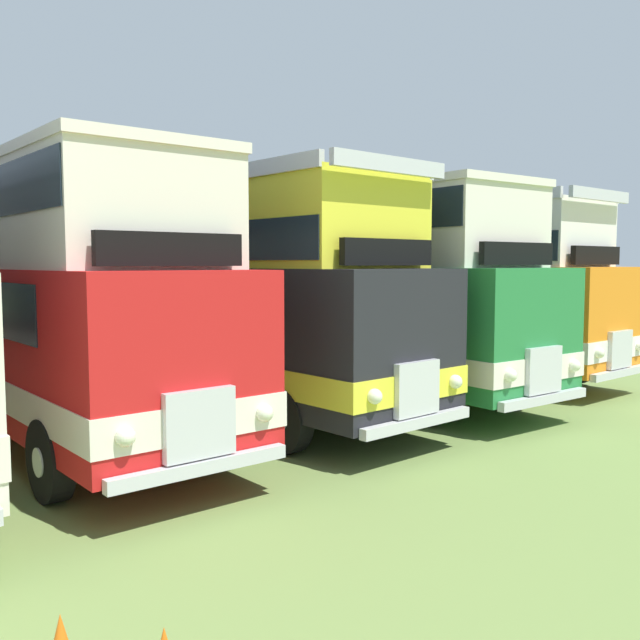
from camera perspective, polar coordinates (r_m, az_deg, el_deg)
ground_plane at (r=12.91m, az=-21.32°, el=-8.75°), size 200.00×200.00×0.00m
bus_fourth_in_row at (r=12.56m, az=-21.62°, el=2.26°), size 2.64×10.02×4.49m
bus_fifth_in_row at (r=14.09m, az=-8.41°, el=2.33°), size 2.82×10.43×4.52m
bus_sixth_in_row at (r=16.24m, az=1.77°, el=3.10°), size 3.16×11.15×4.49m
bus_seventh_in_row at (r=18.69m, az=9.62°, el=2.89°), size 2.68×9.97×4.52m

